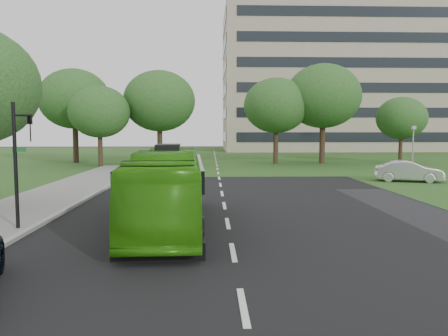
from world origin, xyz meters
name	(u,v)px	position (x,y,z in m)	size (l,w,h in m)	color
ground	(226,214)	(0.00, 0.00, 0.00)	(160.00, 160.00, 0.00)	black
street_surfaces	(213,168)	(-0.38, 22.75, 0.03)	(120.00, 120.00, 0.15)	black
office_building	(333,82)	(21.96, 61.96, 12.50)	(40.10, 20.10, 25.00)	gray
tree_park_a	(99,112)	(-11.57, 25.03, 5.41)	(6.00, 6.00, 7.98)	black
tree_park_b	(159,101)	(-6.02, 28.00, 6.67)	(7.55, 7.55, 9.90)	black
tree_park_c	(276,106)	(6.40, 28.22, 6.24)	(6.93, 6.93, 9.20)	black
tree_park_d	(323,96)	(11.54, 28.60, 7.28)	(8.13, 8.13, 10.76)	black
tree_park_e	(401,118)	(20.38, 28.98, 4.94)	(5.46, 5.46, 7.27)	black
tree_park_f	(74,99)	(-15.60, 30.34, 7.04)	(7.75, 7.75, 10.35)	black
bus	(167,188)	(-2.29, -2.29, 1.43)	(2.40, 10.25, 2.85)	#328F10
sedan	(408,171)	(13.27, 11.49, 0.74)	(1.57, 4.51, 1.49)	silver
traffic_light	(19,156)	(-7.37, -3.11, 2.69)	(0.73, 0.19, 4.59)	black
camera_pole	(413,143)	(16.00, 16.73, 2.56)	(0.39, 0.36, 3.97)	gray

